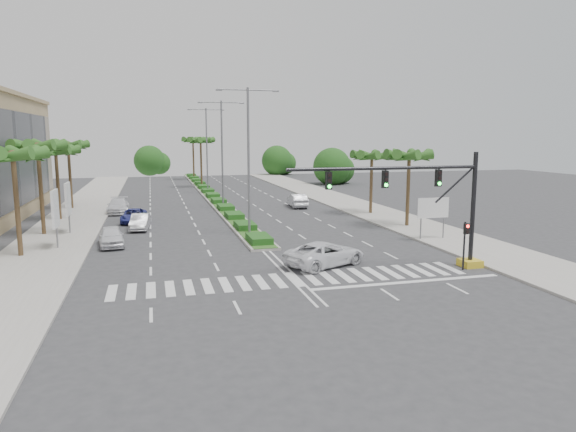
% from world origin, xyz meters
% --- Properties ---
extents(ground, '(160.00, 160.00, 0.00)m').
position_xyz_m(ground, '(0.00, 0.00, 0.00)').
color(ground, '#333335').
rests_on(ground, ground).
extents(footpath_right, '(6.00, 120.00, 0.15)m').
position_xyz_m(footpath_right, '(15.20, 20.00, 0.07)').
color(footpath_right, gray).
rests_on(footpath_right, ground).
extents(footpath_left, '(6.00, 120.00, 0.15)m').
position_xyz_m(footpath_left, '(-15.20, 20.00, 0.07)').
color(footpath_left, gray).
rests_on(footpath_left, ground).
extents(median, '(2.20, 75.00, 0.20)m').
position_xyz_m(median, '(0.00, 45.00, 0.10)').
color(median, gray).
rests_on(median, ground).
extents(median_grass, '(1.80, 75.00, 0.04)m').
position_xyz_m(median_grass, '(0.00, 45.00, 0.22)').
color(median_grass, '#37581E').
rests_on(median_grass, median).
extents(signal_gantry, '(12.60, 1.20, 7.20)m').
position_xyz_m(signal_gantry, '(9.27, -0.00, 3.46)').
color(signal_gantry, gold).
rests_on(signal_gantry, ground).
extents(pedestrian_signal, '(0.28, 0.36, 3.00)m').
position_xyz_m(pedestrian_signal, '(10.60, -0.68, 2.04)').
color(pedestrian_signal, black).
rests_on(pedestrian_signal, ground).
extents(direction_sign, '(2.70, 0.11, 3.40)m').
position_xyz_m(direction_sign, '(13.50, 7.99, 2.45)').
color(direction_sign, slate).
rests_on(direction_sign, ground).
extents(billboard_near, '(0.18, 2.10, 4.35)m').
position_xyz_m(billboard_near, '(-14.50, 12.00, 2.96)').
color(billboard_near, slate).
rests_on(billboard_near, ground).
extents(billboard_far, '(0.18, 2.10, 4.35)m').
position_xyz_m(billboard_far, '(-14.50, 18.00, 2.96)').
color(billboard_far, slate).
rests_on(billboard_far, ground).
extents(palm_left_near, '(4.57, 4.68, 7.55)m').
position_xyz_m(palm_left_near, '(-16.50, 10.00, 6.69)').
color(palm_left_near, brown).
rests_on(palm_left_near, ground).
extents(palm_left_mid, '(4.57, 4.68, 7.95)m').
position_xyz_m(palm_left_mid, '(-16.50, 18.00, 7.08)').
color(palm_left_mid, brown).
rests_on(palm_left_mid, ground).
extents(palm_left_far, '(4.57, 4.68, 7.35)m').
position_xyz_m(palm_left_far, '(-16.50, 26.00, 6.50)').
color(palm_left_far, brown).
rests_on(palm_left_far, ground).
extents(palm_left_end, '(4.57, 4.68, 7.75)m').
position_xyz_m(palm_left_end, '(-16.50, 34.00, 6.88)').
color(palm_left_end, brown).
rests_on(palm_left_end, ground).
extents(palm_right_near, '(4.57, 4.68, 7.05)m').
position_xyz_m(palm_right_near, '(14.50, 14.00, 6.20)').
color(palm_right_near, brown).
rests_on(palm_right_near, ground).
extents(palm_right_far, '(4.57, 4.68, 6.75)m').
position_xyz_m(palm_right_far, '(14.50, 22.00, 5.91)').
color(palm_right_far, brown).
rests_on(palm_right_far, ground).
extents(palm_median_a, '(4.57, 4.68, 8.05)m').
position_xyz_m(palm_median_a, '(0.00, 55.00, 7.17)').
color(palm_median_a, brown).
rests_on(palm_median_a, ground).
extents(palm_median_b, '(4.57, 4.68, 8.05)m').
position_xyz_m(palm_median_b, '(0.00, 70.00, 7.17)').
color(palm_median_b, brown).
rests_on(palm_median_b, ground).
extents(streetlight_near, '(5.10, 0.25, 12.00)m').
position_xyz_m(streetlight_near, '(0.00, 14.00, 6.81)').
color(streetlight_near, slate).
rests_on(streetlight_near, ground).
extents(streetlight_mid, '(5.10, 0.25, 12.00)m').
position_xyz_m(streetlight_mid, '(0.00, 30.00, 6.81)').
color(streetlight_mid, slate).
rests_on(streetlight_mid, ground).
extents(streetlight_far, '(5.10, 0.25, 12.00)m').
position_xyz_m(streetlight_far, '(0.00, 46.00, 6.81)').
color(streetlight_far, slate).
rests_on(streetlight_far, ground).
extents(car_parked_a, '(2.19, 4.48, 1.47)m').
position_xyz_m(car_parked_a, '(-10.81, 12.26, 0.74)').
color(car_parked_a, silver).
rests_on(car_parked_a, ground).
extents(car_parked_b, '(1.85, 4.31, 1.38)m').
position_xyz_m(car_parked_b, '(-8.85, 18.85, 0.69)').
color(car_parked_b, '#B8B7BC').
rests_on(car_parked_b, ground).
extents(car_parked_c, '(2.48, 4.80, 1.29)m').
position_xyz_m(car_parked_c, '(-9.49, 22.88, 0.65)').
color(car_parked_c, navy).
rests_on(car_parked_c, ground).
extents(car_parked_d, '(2.16, 5.30, 1.54)m').
position_xyz_m(car_parked_d, '(-11.28, 29.68, 0.77)').
color(car_parked_d, silver).
rests_on(car_parked_d, ground).
extents(car_crossing, '(6.07, 4.59, 1.53)m').
position_xyz_m(car_crossing, '(2.74, 2.62, 0.77)').
color(car_crossing, white).
rests_on(car_crossing, ground).
extents(car_right, '(1.98, 4.85, 1.57)m').
position_xyz_m(car_right, '(8.50, 29.15, 0.78)').
color(car_right, silver).
rests_on(car_right, ground).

